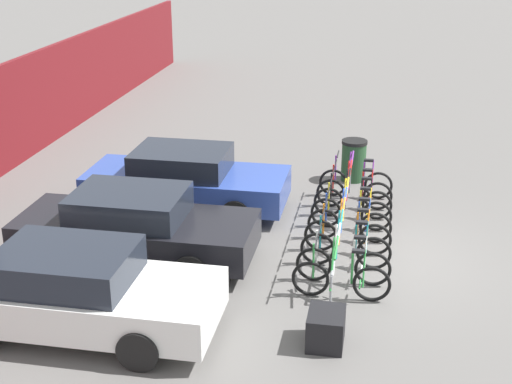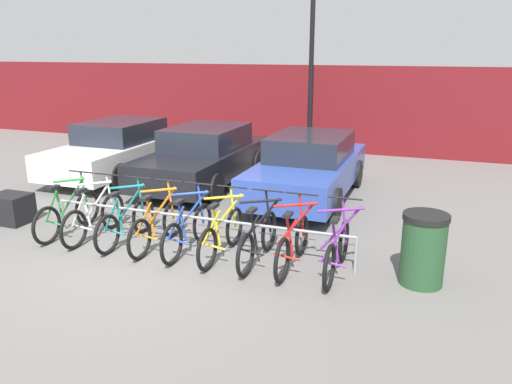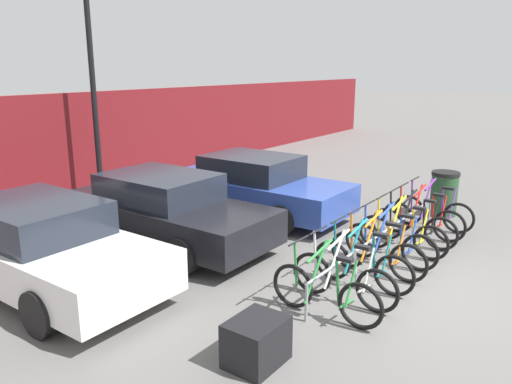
% 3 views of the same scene
% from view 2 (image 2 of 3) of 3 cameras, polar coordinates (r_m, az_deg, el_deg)
% --- Properties ---
extents(ground_plane, '(120.00, 120.00, 0.00)m').
position_cam_2_polar(ground_plane, '(8.14, -13.18, -7.43)').
color(ground_plane, '#605E5B').
extents(hoarding_wall, '(36.00, 0.16, 2.70)m').
position_cam_2_polar(hoarding_wall, '(16.34, 5.16, 9.54)').
color(hoarding_wall, maroon).
rests_on(hoarding_wall, ground).
extents(bike_rack, '(5.35, 0.04, 0.57)m').
position_cam_2_polar(bike_rack, '(8.20, -7.20, -3.18)').
color(bike_rack, gray).
rests_on(bike_rack, ground).
extents(bicycle_green, '(0.68, 1.71, 1.05)m').
position_cam_2_polar(bicycle_green, '(9.44, -20.70, -2.32)').
color(bicycle_green, black).
rests_on(bicycle_green, ground).
extents(bicycle_white, '(0.68, 1.71, 1.05)m').
position_cam_2_polar(bicycle_white, '(9.10, -18.01, -2.75)').
color(bicycle_white, black).
rests_on(bicycle_white, ground).
extents(bicycle_teal, '(0.68, 1.71, 1.05)m').
position_cam_2_polar(bicycle_teal, '(8.72, -14.64, -3.28)').
color(bicycle_teal, black).
rests_on(bicycle_teal, ground).
extents(bicycle_orange, '(0.68, 1.71, 1.05)m').
position_cam_2_polar(bicycle_orange, '(8.40, -11.25, -3.80)').
color(bicycle_orange, black).
rests_on(bicycle_orange, ground).
extents(bicycle_blue, '(0.68, 1.71, 1.05)m').
position_cam_2_polar(bicycle_blue, '(8.13, -7.79, -4.31)').
color(bicycle_blue, black).
rests_on(bicycle_blue, ground).
extents(bicycle_yellow, '(0.68, 1.71, 1.05)m').
position_cam_2_polar(bicycle_yellow, '(7.88, -3.95, -4.86)').
color(bicycle_yellow, black).
rests_on(bicycle_yellow, ground).
extents(bicycle_black, '(0.68, 1.71, 1.05)m').
position_cam_2_polar(bicycle_black, '(7.67, 0.23, -5.44)').
color(bicycle_black, black).
rests_on(bicycle_black, ground).
extents(bicycle_red, '(0.68, 1.71, 1.05)m').
position_cam_2_polar(bicycle_red, '(7.51, 4.21, -5.96)').
color(bicycle_red, black).
rests_on(bicycle_red, ground).
extents(bicycle_purple, '(0.68, 1.71, 1.05)m').
position_cam_2_polar(bicycle_purple, '(7.37, 9.25, -6.58)').
color(bicycle_purple, black).
rests_on(bicycle_purple, ground).
extents(car_white, '(1.91, 4.53, 1.40)m').
position_cam_2_polar(car_white, '(13.52, -15.31, 4.85)').
color(car_white, silver).
rests_on(car_white, ground).
extents(car_black, '(1.91, 4.49, 1.40)m').
position_cam_2_polar(car_black, '(12.14, -5.84, 4.12)').
color(car_black, black).
rests_on(car_black, ground).
extents(car_blue, '(1.91, 4.44, 1.40)m').
position_cam_2_polar(car_blue, '(11.01, 6.07, 2.87)').
color(car_blue, '#2D479E').
rests_on(car_blue, ground).
extents(lamp_post, '(0.24, 0.44, 7.41)m').
position_cam_2_polar(lamp_post, '(15.16, 6.49, 19.30)').
color(lamp_post, black).
rests_on(lamp_post, ground).
extents(trash_bin, '(0.63, 0.63, 1.03)m').
position_cam_2_polar(trash_bin, '(7.32, 18.57, -6.19)').
color(trash_bin, '#234728').
rests_on(trash_bin, ground).
extents(cargo_crate, '(0.70, 0.56, 0.55)m').
position_cam_2_polar(cargo_crate, '(10.53, -26.19, -1.70)').
color(cargo_crate, black).
rests_on(cargo_crate, ground).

